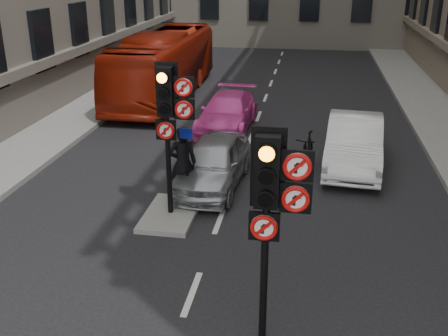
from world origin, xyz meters
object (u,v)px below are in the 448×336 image
(car_white, at_px, (354,142))
(motorcyclist, at_px, (183,164))
(bus_red, at_px, (164,65))
(car_pink, at_px, (227,112))
(signal_far, at_px, (170,108))
(signal_near, at_px, (273,195))
(info_sign, at_px, (187,154))
(motorcycle, at_px, (307,152))
(car_silver, at_px, (213,163))

(car_white, relative_size, motorcyclist, 2.27)
(bus_red, bearing_deg, car_pink, -50.95)
(signal_far, bearing_deg, motorcyclist, 90.02)
(car_white, xyz_separation_m, motorcyclist, (-4.43, -3.14, 0.25))
(signal_near, distance_m, info_sign, 5.47)
(signal_far, distance_m, motorcycle, 5.15)
(signal_far, relative_size, motorcycle, 1.92)
(signal_near, bearing_deg, bus_red, 111.01)
(car_pink, bearing_deg, motorcycle, -49.07)
(motorcycle, distance_m, info_sign, 4.10)
(car_pink, height_order, bus_red, bus_red)
(signal_near, relative_size, motorcyclist, 1.81)
(car_pink, bearing_deg, car_silver, -82.99)
(signal_far, xyz_separation_m, bus_red, (-3.39, 11.59, -1.27))
(signal_near, bearing_deg, car_pink, 102.35)
(signal_far, height_order, motorcycle, signal_far)
(bus_red, xyz_separation_m, info_sign, (3.56, -10.85, -0.08))
(car_pink, height_order, motorcyclist, motorcyclist)
(bus_red, bearing_deg, car_silver, -67.23)
(signal_far, relative_size, car_white, 0.80)
(bus_red, distance_m, motorcycle, 10.36)
(car_white, bearing_deg, car_silver, -146.15)
(motorcyclist, height_order, info_sign, info_sign)
(signal_far, bearing_deg, signal_near, -56.98)
(signal_near, xyz_separation_m, bus_red, (-5.99, 15.59, -1.15))
(signal_near, bearing_deg, motorcycle, 86.38)
(car_white, height_order, motorcyclist, motorcyclist)
(bus_red, bearing_deg, car_white, -43.30)
(motorcycle, bearing_deg, bus_red, 138.13)
(car_white, bearing_deg, signal_far, -132.15)
(car_white, distance_m, bus_red, 10.81)
(signal_near, xyz_separation_m, car_silver, (-2.02, 6.01, -1.91))
(car_silver, bearing_deg, signal_near, -68.17)
(signal_near, bearing_deg, car_white, 77.32)
(car_white, distance_m, motorcycle, 1.50)
(signal_near, relative_size, car_silver, 0.91)
(car_silver, xyz_separation_m, info_sign, (-0.41, -1.27, 0.68))
(signal_near, xyz_separation_m, car_white, (1.83, 8.15, -1.84))
(car_pink, bearing_deg, signal_far, -88.97)
(car_white, bearing_deg, signal_near, -97.94)
(motorcyclist, bearing_deg, bus_red, -94.47)
(car_silver, distance_m, bus_red, 10.40)
(car_white, xyz_separation_m, motorcycle, (-1.36, -0.62, -0.18))
(car_silver, bearing_deg, car_white, 32.38)
(car_pink, bearing_deg, info_sign, -87.55)
(info_sign, bearing_deg, car_pink, 99.60)
(bus_red, distance_m, info_sign, 11.42)
(car_silver, bearing_deg, bus_red, 115.78)
(signal_near, height_order, motorcyclist, signal_near)
(car_white, relative_size, motorcycle, 2.40)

